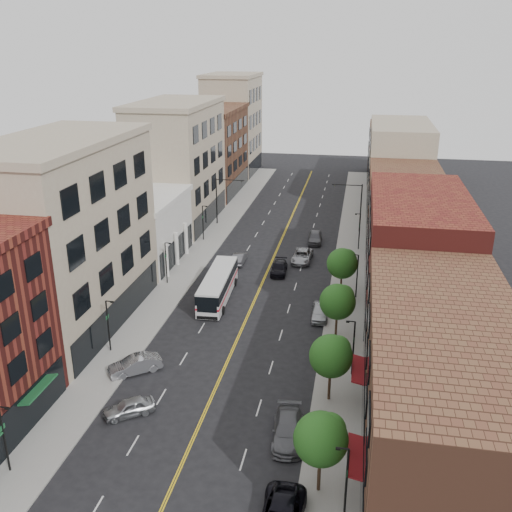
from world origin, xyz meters
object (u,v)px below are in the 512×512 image
Objects in this scene: car_lane_behind at (239,258)px; car_lane_a at (279,268)px; car_angle_b at (135,365)px; car_lane_b at (302,256)px; car_angle_a at (129,407)px; car_lane_c at (315,237)px; car_parked_far at (319,312)px; city_bus at (218,284)px; car_parked_mid at (288,430)px.

car_lane_a is (5.57, -2.37, -0.01)m from car_lane_behind.
car_lane_b is at bearing 121.23° from car_angle_b.
car_angle_a is 0.96× the size of car_lane_behind.
car_lane_c is at bearing -133.10° from car_lane_behind.
car_lane_behind is at bearing 142.53° from car_angle_a.
car_parked_far is 0.92× the size of car_lane_a.
car_lane_c is (3.36, 12.25, 0.15)m from car_lane_a.
car_lane_a is at bearing 54.39° from city_bus.
car_parked_far is at bearing 128.78° from car_lane_behind.
car_angle_b is at bearing 162.60° from car_angle_a.
car_parked_mid reaches higher than car_angle_a.
car_angle_a is 0.74× the size of car_parked_mid.
city_bus is at bearing -125.34° from car_lane_a.
car_parked_mid is 35.10m from car_lane_behind.
car_lane_c reaches higher than car_angle_a.
car_parked_far is at bearing 110.87° from car_angle_a.
car_parked_far reaches higher than car_lane_behind.
car_lane_b is at bearing -101.07° from car_lane_c.
car_parked_far is 0.80× the size of car_lane_b.
car_angle_a is 31.25m from car_lane_a.
car_parked_far is (11.47, -2.79, -0.99)m from city_bus.
car_lane_c reaches higher than car_lane_b.
car_lane_b is at bearing 99.67° from car_parked_far.
car_lane_c is (-2.54, 23.65, 0.09)m from car_parked_far.
car_parked_mid is at bearing -67.05° from city_bus.
city_bus is 24.89m from car_parked_mid.
car_angle_a is 0.87× the size of car_angle_b.
car_angle_b is 0.99× the size of car_lane_a.
car_angle_b reaches higher than car_lane_a.
city_bus reaches higher than car_lane_behind.
city_bus is 10.31m from car_lane_a.
car_parked_far is 0.89× the size of car_lane_c.
car_angle_b is (-1.80, 5.75, 0.08)m from car_angle_a.
city_bus is 11.03m from car_lane_behind.
car_parked_mid is 1.11× the size of car_lane_c.
car_angle_b is 1.08× the size of car_parked_far.
car_angle_a is (-1.53, -21.82, -1.04)m from city_bus.
car_parked_far is at bearing -65.09° from car_lane_a.
car_parked_far is at bearing 94.19° from car_angle_b.
city_bus is 16.44m from car_angle_b.
car_angle_b is 19.89m from car_parked_far.
city_bus is 2.42× the size of car_lane_c.
car_parked_mid is at bearing -82.93° from car_lane_a.
city_bus is 2.19× the size of car_lane_b.
car_lane_c is at bearing 123.92° from car_angle_b.
car_angle_b is 0.95× the size of car_lane_c.
car_parked_mid is 1.15× the size of car_lane_a.
city_bus is at bearing 163.48° from car_parked_far.
car_lane_a is (8.90, 24.68, -0.08)m from car_angle_b.
car_lane_b is at bearing 130.09° from car_angle_a.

